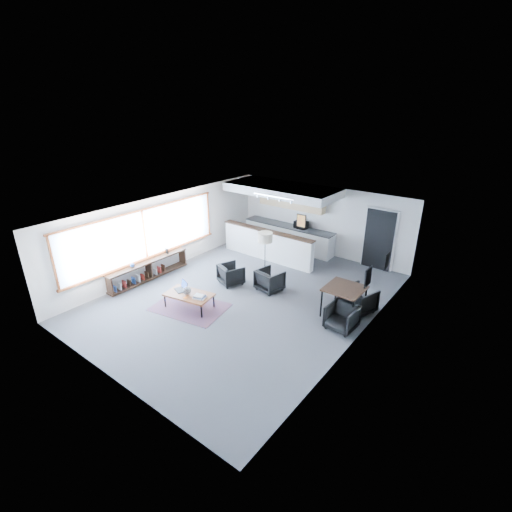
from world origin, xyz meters
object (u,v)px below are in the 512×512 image
Objects in this scene: ceramic_pot at (187,291)px; dining_chair_near at (342,318)px; coffee_table at (189,295)px; dining_table at (345,290)px; armchair_left at (231,273)px; floor_lamp at (265,239)px; book_stack at (200,297)px; laptop at (183,287)px; armchair_right at (270,279)px; dining_chair_far at (359,300)px; microwave at (301,224)px.

dining_chair_near is at bearing 23.34° from ceramic_pot.
coffee_table is 1.46× the size of dining_table.
ceramic_pot is at bearing -153.31° from dining_chair_near.
floor_lamp reaches higher than armchair_left.
book_stack is 2.89m from floor_lamp.
dining_chair_near is at bearing -161.35° from armchair_left.
book_stack is at bearing -9.12° from coffee_table.
armchair_right is (1.52, 2.19, -0.14)m from laptop.
dining_chair_near is (3.94, -0.21, -0.05)m from armchair_left.
dining_table is (3.65, 2.34, 0.21)m from ceramic_pot.
book_stack is at bearing -151.47° from dining_chair_near.
book_stack is at bearing 125.89° from armchair_left.
dining_chair_far is 1.36× the size of microwave.
armchair_right is at bearing 62.07° from ceramic_pot.
coffee_table is 4.31m from dining_table.
dining_table reaches higher than armchair_left.
book_stack is 1.91m from armchair_left.
coffee_table is 3.98× the size of book_stack.
laptop reaches higher than book_stack.
coffee_table is at bearing -147.66° from dining_table.
microwave is at bearing -72.81° from armchair_left.
coffee_table is 2.34× the size of dining_chair_near.
book_stack is (0.74, -0.05, -0.03)m from laptop.
microwave is at bearing 135.55° from dining_table.
armchair_right reaches higher than dining_chair_near.
floor_lamp is (0.23, 2.72, 0.94)m from book_stack.
dining_chair_near is 0.91× the size of dining_chair_far.
dining_table is 0.65m from dining_chair_far.
floor_lamp is (0.65, 2.74, 1.02)m from coffee_table.
dining_table reaches higher than laptop.
laptop is 2.99m from floor_lamp.
dining_table is (2.44, 0.04, 0.39)m from armchair_right.
dining_table is (3.21, 2.28, 0.28)m from book_stack.
armchair_left is (-0.47, 1.84, -0.12)m from book_stack.
armchair_right reaches higher than laptop.
dining_chair_near is at bearing 11.76° from coffee_table.
ceramic_pot is 0.32× the size of armchair_left.
floor_lamp is (-0.55, 0.48, 1.05)m from armchair_right.
armchair_left is 1.55m from floor_lamp.
floor_lamp reaches higher than microwave.
laptop reaches higher than dining_chair_far.
dining_table is at bearing -151.48° from armchair_left.
dining_table reaches higher than dining_chair_far.
floor_lamp reaches higher than dining_table.
dining_chair_near is (3.92, 1.69, -0.24)m from ceramic_pot.
dining_chair_near is 1.08m from dining_chair_far.
armchair_right reaches higher than dining_chair_far.
microwave is (-3.38, 3.32, 0.34)m from dining_table.
laptop is 5.61m from microwave.
dining_chair_far is (0.00, 1.08, 0.03)m from dining_chair_near.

